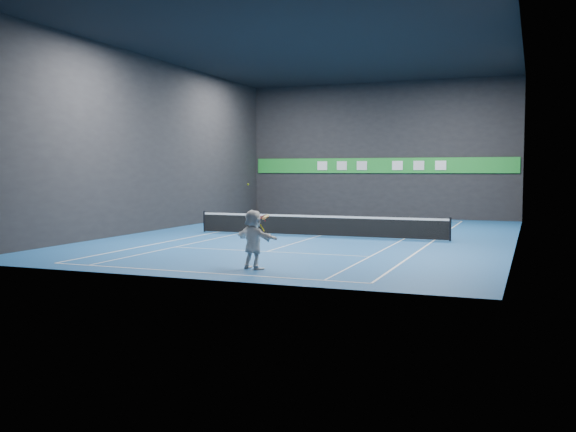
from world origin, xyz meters
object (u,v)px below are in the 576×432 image
at_px(player, 253,239).
at_px(tennis_net, 318,225).
at_px(tennis_ball, 248,184).
at_px(tennis_racket, 265,218).

xyz_separation_m(player, tennis_net, (-1.34, 10.65, -0.41)).
height_order(player, tennis_ball, tennis_ball).
relative_size(tennis_ball, tennis_racket, 0.12).
height_order(player, tennis_net, player).
distance_m(tennis_net, tennis_racket, 10.80).
xyz_separation_m(player, tennis_ball, (-0.29, 0.24, 1.75)).
height_order(tennis_ball, tennis_net, tennis_ball).
bearing_deg(tennis_net, player, -82.81).
bearing_deg(tennis_racket, player, -172.67).
distance_m(player, tennis_net, 10.74).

